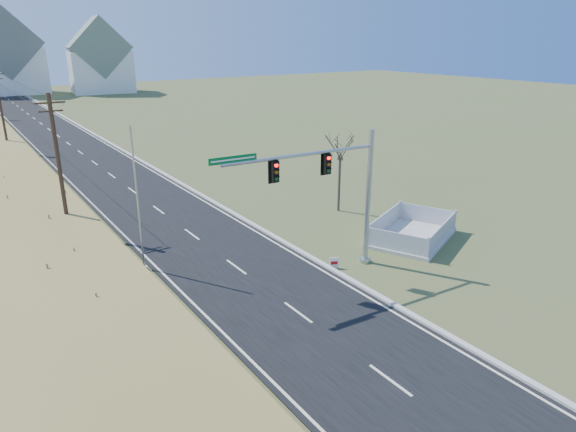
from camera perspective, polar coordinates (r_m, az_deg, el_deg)
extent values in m
plane|color=#475629|center=(25.75, -1.46, -8.92)|extent=(260.00, 260.00, 0.00)
cube|color=black|center=(71.27, -23.89, 7.88)|extent=(8.00, 180.00, 0.06)
cube|color=#B2AFA8|center=(72.08, -20.65, 8.45)|extent=(0.30, 180.00, 0.18)
cylinder|color=#422D1E|center=(35.47, -24.09, 5.13)|extent=(0.26, 0.26, 9.00)
cube|color=#422D1E|center=(34.83, -24.97, 11.34)|extent=(1.80, 0.10, 0.10)
cube|color=#422D1E|center=(34.89, -24.86, 10.53)|extent=(1.40, 0.10, 0.10)
cylinder|color=#422D1E|center=(64.87, -29.23, 10.13)|extent=(0.26, 0.26, 9.00)
cube|color=white|center=(132.12, -28.70, 13.95)|extent=(15.00, 10.00, 10.00)
cube|color=slate|center=(131.93, -29.12, 16.48)|extent=(15.27, 10.20, 15.27)
cube|color=white|center=(127.52, -20.00, 14.78)|extent=(13.87, 10.31, 9.00)
cube|color=slate|center=(127.31, -20.29, 17.19)|extent=(14.12, 10.51, 13.24)
cylinder|color=#9EA0A5|center=(29.74, 8.53, -4.86)|extent=(0.65, 0.65, 0.22)
cylinder|color=#9EA0A5|center=(28.44, 8.90, 1.93)|extent=(0.28, 0.28, 7.59)
cylinder|color=#9EA0A5|center=(25.20, 1.54, 6.80)|extent=(8.67, 0.65, 0.17)
cube|color=black|center=(26.17, 4.36, 5.82)|extent=(0.35, 0.30, 1.05)
cube|color=black|center=(24.59, -1.47, 4.98)|extent=(0.35, 0.30, 1.05)
cube|color=#056025|center=(23.44, -6.14, 6.28)|extent=(2.38, 0.17, 0.33)
cube|color=#B7B5AD|center=(33.55, 13.54, -2.32)|extent=(7.17, 6.21, 0.23)
cube|color=silver|center=(32.83, 16.77, -1.82)|extent=(5.24, 2.42, 1.14)
cube|color=silver|center=(33.89, 10.60, -0.65)|extent=(5.24, 2.42, 1.14)
cube|color=silver|center=(30.78, 11.92, -2.83)|extent=(1.64, 3.50, 1.14)
cube|color=silver|center=(35.90, 15.10, 0.14)|extent=(1.64, 3.50, 1.14)
cube|color=white|center=(28.66, 5.14, -5.19)|extent=(0.47, 0.28, 0.62)
cube|color=#A60C0B|center=(28.64, 5.15, -5.21)|extent=(0.37, 0.21, 0.18)
cylinder|color=#B7B5AD|center=(29.61, -15.66, -5.58)|extent=(0.36, 0.36, 0.16)
cylinder|color=#9EA0A5|center=(28.24, -16.36, 1.62)|extent=(0.10, 0.10, 7.95)
cylinder|color=#4C3F33|center=(37.53, 5.71, 3.50)|extent=(0.18, 0.18, 4.01)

